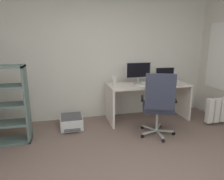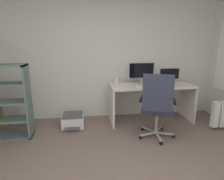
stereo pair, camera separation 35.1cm
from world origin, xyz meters
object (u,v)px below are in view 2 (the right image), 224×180
(office_chair, at_px, (157,104))
(keyboard, at_px, (144,86))
(monitor_secondary, at_px, (169,74))
(desk, at_px, (151,94))
(printer, at_px, (73,120))
(monitor_main, at_px, (141,71))
(desktop_speaker, at_px, (116,81))
(computer_mouse, at_px, (157,85))

(office_chair, bearing_deg, keyboard, 91.12)
(monitor_secondary, xyz_separation_m, office_chair, (-0.57, -0.90, -0.33))
(desk, distance_m, printer, 1.64)
(monitor_main, distance_m, desktop_speaker, 0.55)
(monitor_secondary, bearing_deg, keyboard, -159.72)
(monitor_main, xyz_separation_m, computer_mouse, (0.25, -0.23, -0.24))
(monitor_secondary, height_order, office_chair, office_chair)
(keyboard, relative_size, desktop_speaker, 2.00)
(monitor_secondary, relative_size, computer_mouse, 4.22)
(monitor_main, height_order, monitor_secondary, monitor_main)
(desk, relative_size, keyboard, 4.86)
(computer_mouse, bearing_deg, office_chair, -119.55)
(monitor_main, relative_size, office_chair, 0.48)
(monitor_secondary, height_order, keyboard, monitor_secondary)
(desk, height_order, computer_mouse, computer_mouse)
(keyboard, height_order, computer_mouse, computer_mouse)
(monitor_main, height_order, keyboard, monitor_main)
(computer_mouse, distance_m, printer, 1.76)
(keyboard, xyz_separation_m, desktop_speaker, (-0.52, 0.17, 0.07))
(desk, relative_size, office_chair, 1.47)
(computer_mouse, distance_m, office_chair, 0.73)
(computer_mouse, relative_size, desktop_speaker, 0.59)
(desk, relative_size, desktop_speaker, 9.71)
(printer, bearing_deg, office_chair, -27.81)
(desk, distance_m, keyboard, 0.30)
(desk, xyz_separation_m, desktop_speaker, (-0.70, 0.05, 0.28))
(keyboard, bearing_deg, desktop_speaker, 165.99)
(monitor_main, relative_size, keyboard, 1.58)
(monitor_secondary, distance_m, keyboard, 0.65)
(monitor_main, bearing_deg, desktop_speaker, -174.73)
(computer_mouse, relative_size, printer, 0.19)
(monitor_main, bearing_deg, printer, -173.48)
(monitor_main, bearing_deg, desk, -27.59)
(monitor_main, bearing_deg, keyboard, -88.71)
(monitor_secondary, bearing_deg, printer, -175.42)
(monitor_main, relative_size, printer, 1.03)
(keyboard, xyz_separation_m, office_chair, (0.01, -0.68, -0.16))
(keyboard, bearing_deg, monitor_main, 95.31)
(keyboard, height_order, office_chair, office_chair)
(office_chair, bearing_deg, desktop_speaker, 122.16)
(monitor_secondary, bearing_deg, office_chair, -122.63)
(desk, xyz_separation_m, computer_mouse, (0.06, -0.13, 0.21))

